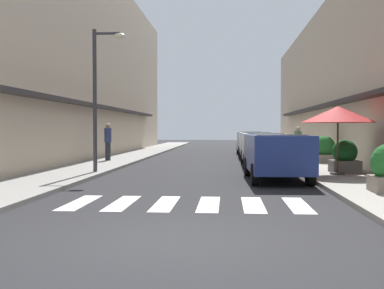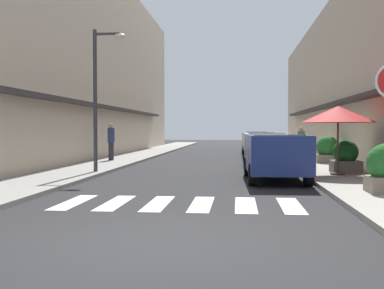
{
  "view_description": "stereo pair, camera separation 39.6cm",
  "coord_description": "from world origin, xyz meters",
  "px_view_note": "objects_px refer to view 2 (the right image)",
  "views": [
    {
      "loc": [
        0.87,
        -6.66,
        1.63
      ],
      "look_at": [
        -0.4,
        10.29,
        1.08
      ],
      "focal_mm": 44.29,
      "sensor_mm": 36.0,
      "label": 1
    },
    {
      "loc": [
        1.27,
        -6.62,
        1.63
      ],
      "look_at": [
        -0.4,
        10.29,
        1.08
      ],
      "focal_mm": 44.29,
      "sensor_mm": 36.0,
      "label": 2
    }
  ],
  "objects_px": {
    "street_lamp": "(101,84)",
    "parked_car_far": "(259,142)",
    "cafe_umbrella": "(338,115)",
    "parked_car_mid": "(265,146)",
    "pedestrian_walking_near": "(111,141)",
    "parked_car_distant": "(255,140)",
    "planter_far": "(327,150)",
    "pedestrian_walking_far": "(301,143)",
    "planter_midblock": "(346,157)",
    "parked_car_near": "(275,152)"
  },
  "relations": [
    {
      "from": "street_lamp",
      "to": "cafe_umbrella",
      "type": "relative_size",
      "value": 2.06
    },
    {
      "from": "street_lamp",
      "to": "planter_midblock",
      "type": "distance_m",
      "value": 8.98
    },
    {
      "from": "parked_car_near",
      "to": "planter_midblock",
      "type": "relative_size",
      "value": 3.66
    },
    {
      "from": "parked_car_mid",
      "to": "street_lamp",
      "type": "distance_m",
      "value": 7.74
    },
    {
      "from": "pedestrian_walking_far",
      "to": "planter_midblock",
      "type": "bearing_deg",
      "value": 131.74
    },
    {
      "from": "parked_car_mid",
      "to": "planter_far",
      "type": "height_order",
      "value": "parked_car_mid"
    },
    {
      "from": "parked_car_distant",
      "to": "cafe_umbrella",
      "type": "relative_size",
      "value": 1.68
    },
    {
      "from": "parked_car_near",
      "to": "planter_far",
      "type": "bearing_deg",
      "value": 67.19
    },
    {
      "from": "planter_far",
      "to": "pedestrian_walking_far",
      "type": "bearing_deg",
      "value": 134.84
    },
    {
      "from": "cafe_umbrella",
      "to": "planter_far",
      "type": "bearing_deg",
      "value": 82.86
    },
    {
      "from": "cafe_umbrella",
      "to": "planter_far",
      "type": "distance_m",
      "value": 5.98
    },
    {
      "from": "parked_car_mid",
      "to": "parked_car_distant",
      "type": "height_order",
      "value": "same"
    },
    {
      "from": "planter_far",
      "to": "parked_car_mid",
      "type": "bearing_deg",
      "value": -158.74
    },
    {
      "from": "planter_midblock",
      "to": "planter_far",
      "type": "xyz_separation_m",
      "value": [
        0.29,
        4.98,
        0.03
      ]
    },
    {
      "from": "parked_car_far",
      "to": "pedestrian_walking_far",
      "type": "distance_m",
      "value": 3.98
    },
    {
      "from": "cafe_umbrella",
      "to": "pedestrian_walking_far",
      "type": "height_order",
      "value": "cafe_umbrella"
    },
    {
      "from": "street_lamp",
      "to": "parked_car_far",
      "type": "bearing_deg",
      "value": 58.64
    },
    {
      "from": "parked_car_mid",
      "to": "planter_far",
      "type": "distance_m",
      "value": 3.06
    },
    {
      "from": "planter_midblock",
      "to": "pedestrian_walking_far",
      "type": "xyz_separation_m",
      "value": [
        -0.74,
        6.02,
        0.33
      ]
    },
    {
      "from": "pedestrian_walking_near",
      "to": "pedestrian_walking_far",
      "type": "distance_m",
      "value": 9.16
    },
    {
      "from": "street_lamp",
      "to": "planter_midblock",
      "type": "xyz_separation_m",
      "value": [
        8.6,
        0.37,
        -2.57
      ]
    },
    {
      "from": "parked_car_distant",
      "to": "pedestrian_walking_near",
      "type": "bearing_deg",
      "value": -125.95
    },
    {
      "from": "parked_car_near",
      "to": "cafe_umbrella",
      "type": "relative_size",
      "value": 1.72
    },
    {
      "from": "street_lamp",
      "to": "pedestrian_walking_near",
      "type": "relative_size",
      "value": 2.79
    },
    {
      "from": "street_lamp",
      "to": "pedestrian_walking_far",
      "type": "distance_m",
      "value": 10.37
    },
    {
      "from": "parked_car_mid",
      "to": "pedestrian_walking_near",
      "type": "xyz_separation_m",
      "value": [
        -7.34,
        1.83,
        0.16
      ]
    },
    {
      "from": "street_lamp",
      "to": "pedestrian_walking_near",
      "type": "bearing_deg",
      "value": 102.03
    },
    {
      "from": "parked_car_distant",
      "to": "planter_far",
      "type": "distance_m",
      "value": 11.22
    },
    {
      "from": "planter_far",
      "to": "pedestrian_walking_near",
      "type": "distance_m",
      "value": 10.22
    },
    {
      "from": "parked_car_mid",
      "to": "cafe_umbrella",
      "type": "relative_size",
      "value": 1.83
    },
    {
      "from": "parked_car_distant",
      "to": "pedestrian_walking_near",
      "type": "xyz_separation_m",
      "value": [
        -7.34,
        -10.12,
        0.16
      ]
    },
    {
      "from": "planter_midblock",
      "to": "pedestrian_walking_near",
      "type": "height_order",
      "value": "pedestrian_walking_near"
    },
    {
      "from": "planter_midblock",
      "to": "pedestrian_walking_far",
      "type": "relative_size",
      "value": 0.7
    },
    {
      "from": "pedestrian_walking_near",
      "to": "pedestrian_walking_far",
      "type": "xyz_separation_m",
      "value": [
        9.16,
        0.31,
        -0.1
      ]
    },
    {
      "from": "cafe_umbrella",
      "to": "parked_car_mid",
      "type": "bearing_deg",
      "value": 114.56
    },
    {
      "from": "parked_car_near",
      "to": "pedestrian_walking_far",
      "type": "bearing_deg",
      "value": 76.9
    },
    {
      "from": "parked_car_mid",
      "to": "parked_car_far",
      "type": "relative_size",
      "value": 1.1
    },
    {
      "from": "parked_car_near",
      "to": "street_lamp",
      "type": "bearing_deg",
      "value": 166.78
    },
    {
      "from": "planter_midblock",
      "to": "parked_car_mid",
      "type": "bearing_deg",
      "value": 123.4
    },
    {
      "from": "street_lamp",
      "to": "planter_far",
      "type": "height_order",
      "value": "street_lamp"
    },
    {
      "from": "parked_car_mid",
      "to": "parked_car_far",
      "type": "bearing_deg",
      "value": 90.0
    },
    {
      "from": "cafe_umbrella",
      "to": "pedestrian_walking_far",
      "type": "distance_m",
      "value": 6.9
    },
    {
      "from": "planter_far",
      "to": "pedestrian_walking_far",
      "type": "height_order",
      "value": "pedestrian_walking_far"
    },
    {
      "from": "pedestrian_walking_near",
      "to": "pedestrian_walking_far",
      "type": "relative_size",
      "value": 1.1
    },
    {
      "from": "parked_car_near",
      "to": "parked_car_distant",
      "type": "bearing_deg",
      "value": 90.0
    },
    {
      "from": "parked_car_distant",
      "to": "planter_midblock",
      "type": "bearing_deg",
      "value": -80.84
    },
    {
      "from": "parked_car_near",
      "to": "cafe_umbrella",
      "type": "bearing_deg",
      "value": 25.42
    },
    {
      "from": "parked_car_far",
      "to": "planter_far",
      "type": "relative_size",
      "value": 3.37
    },
    {
      "from": "parked_car_distant",
      "to": "pedestrian_walking_near",
      "type": "height_order",
      "value": "pedestrian_walking_near"
    },
    {
      "from": "parked_car_mid",
      "to": "cafe_umbrella",
      "type": "distance_m",
      "value": 5.25
    }
  ]
}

